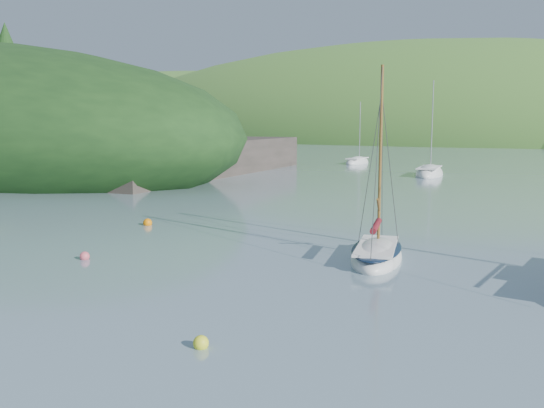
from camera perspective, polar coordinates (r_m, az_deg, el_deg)
The scene contains 5 objects.
ground at distance 19.21m, azimuth -9.75°, elevation -8.92°, with size 700.00×700.00×0.00m, color slate.
daysailer_white at distance 24.61m, azimuth 9.82°, elevation -4.73°, with size 3.60×5.72×8.25m.
distant_sloop_a at distance 63.49m, azimuth 14.59°, elevation 2.76°, with size 4.02×7.68×10.42m.
distant_sloop_c at distance 79.64m, azimuth 8.03°, elevation 3.90°, with size 2.75×6.27×8.68m.
mooring_buoys at distance 24.04m, azimuth 1.21°, elevation -5.11°, with size 21.68×13.10×0.50m.
Camera 1 is at (12.71, -13.32, 5.50)m, focal length 40.00 mm.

